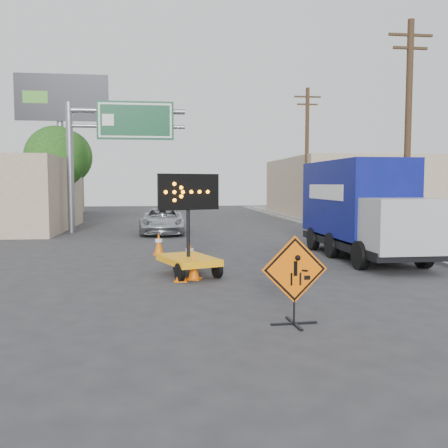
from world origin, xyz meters
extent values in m
plane|color=#2D2D30|center=(0.00, 0.00, 0.00)|extent=(100.00, 100.00, 0.00)
cube|color=gray|center=(7.20, 15.00, 0.06)|extent=(0.40, 60.00, 0.12)
cube|color=gray|center=(9.50, 15.00, 0.07)|extent=(4.00, 60.00, 0.15)
cube|color=gray|center=(-15.00, 34.00, 2.20)|extent=(12.00, 10.00, 4.40)
cube|color=tan|center=(13.00, 30.00, 2.30)|extent=(10.00, 14.00, 4.60)
cylinder|color=slate|center=(-6.50, 18.00, 3.40)|extent=(0.36, 0.36, 6.80)
cylinder|color=slate|center=(-3.50, 18.00, 6.40)|extent=(6.00, 0.28, 0.28)
cylinder|color=slate|center=(-3.50, 18.00, 5.60)|extent=(6.00, 0.20, 0.20)
cube|color=#04381A|center=(-3.10, 17.88, 5.90)|extent=(4.00, 0.10, 2.00)
cube|color=silver|center=(-3.10, 17.81, 5.90)|extent=(3.80, 0.01, 1.80)
cylinder|color=slate|center=(-8.50, 26.00, 4.50)|extent=(0.44, 0.44, 9.00)
cube|color=silver|center=(-8.30, 25.85, 8.30)|extent=(6.00, 0.25, 3.00)
cube|color=black|center=(-8.30, 25.70, 8.30)|extent=(6.10, 0.04, 3.10)
cylinder|color=#41311B|center=(8.00, 10.00, 4.50)|extent=(0.26, 0.26, 9.00)
cube|color=#41311B|center=(8.00, 10.00, 8.40)|extent=(1.80, 0.10, 0.10)
cube|color=#41311B|center=(8.00, 10.00, 7.90)|extent=(1.40, 0.10, 0.10)
cylinder|color=#41311B|center=(8.00, 24.00, 4.50)|extent=(0.26, 0.26, 9.00)
cube|color=#41311B|center=(8.00, 24.00, 8.40)|extent=(1.80, 0.10, 0.10)
cube|color=#41311B|center=(8.00, 24.00, 7.90)|extent=(1.40, 0.10, 0.10)
cylinder|color=#41311B|center=(-8.00, 22.00, 1.62)|extent=(0.28, 0.28, 3.25)
sphere|color=#164313|center=(-8.00, 22.00, 4.18)|extent=(3.71, 3.71, 3.71)
cylinder|color=#41311B|center=(-9.00, 30.00, 1.79)|extent=(0.28, 0.28, 3.58)
sphere|color=#164313|center=(-9.00, 30.00, 4.61)|extent=(4.10, 4.10, 4.10)
cube|color=black|center=(0.64, -0.26, 0.02)|extent=(0.88, 0.10, 0.04)
cube|color=black|center=(0.64, -0.26, 0.02)|extent=(0.10, 0.88, 0.04)
cylinder|color=black|center=(0.64, -0.26, 0.34)|extent=(0.04, 0.04, 0.68)
cube|color=#FB6705|center=(0.64, -0.26, 1.02)|extent=(1.24, 0.09, 1.24)
cube|color=black|center=(0.64, -0.26, 1.02)|extent=(1.16, 0.06, 1.16)
cube|color=#FDA50E|center=(-1.03, 4.86, 0.45)|extent=(1.82, 2.30, 0.18)
cylinder|color=black|center=(-1.03, 4.86, 1.60)|extent=(0.10, 0.10, 2.20)
cube|color=black|center=(-1.03, 4.86, 2.35)|extent=(1.73, 0.72, 1.00)
imported|color=#B2B4BA|center=(-1.73, 16.91, 0.67)|extent=(2.30, 4.85, 1.34)
cube|color=black|center=(5.13, 7.48, 0.53)|extent=(2.18, 7.06, 0.26)
cube|color=#06114C|center=(5.13, 8.18, 2.07)|extent=(2.25, 5.48, 2.64)
cube|color=#9EA0A5|center=(5.13, 4.66, 1.36)|extent=(2.04, 1.60, 1.58)
cube|color=#FB6705|center=(-0.91, 4.32, 0.02)|extent=(0.48, 0.48, 0.03)
cone|color=#FB6705|center=(-0.91, 4.32, 0.39)|extent=(0.30, 0.30, 0.72)
cylinder|color=silver|center=(-0.91, 4.32, 0.47)|extent=(0.24, 0.24, 0.11)
cube|color=#FB6705|center=(-1.27, 4.06, 0.01)|extent=(0.38, 0.38, 0.03)
cone|color=#FB6705|center=(-1.27, 4.06, 0.35)|extent=(0.27, 0.27, 0.65)
cylinder|color=silver|center=(-1.27, 4.06, 0.43)|extent=(0.22, 0.22, 0.10)
cube|color=#FB6705|center=(-0.90, 6.50, 0.02)|extent=(0.41, 0.41, 0.03)
cone|color=#FB6705|center=(-0.90, 6.50, 0.41)|extent=(0.31, 0.31, 0.75)
cylinder|color=silver|center=(-0.90, 6.50, 0.50)|extent=(0.25, 0.25, 0.11)
cube|color=#FB6705|center=(-1.88, 9.23, 0.02)|extent=(0.44, 0.44, 0.03)
cone|color=#FB6705|center=(-1.88, 9.23, 0.42)|extent=(0.32, 0.32, 0.77)
cylinder|color=silver|center=(-1.88, 9.23, 0.51)|extent=(0.26, 0.26, 0.11)
camera|label=1|loc=(-1.74, -9.01, 2.57)|focal=40.00mm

